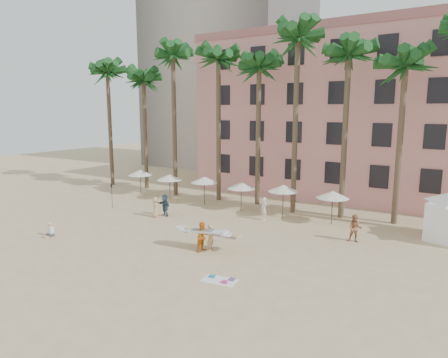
% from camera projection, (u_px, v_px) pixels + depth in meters
% --- Properties ---
extents(ground, '(120.00, 120.00, 0.00)m').
position_uv_depth(ground, '(151.00, 257.00, 24.03)').
color(ground, '#D1B789').
rests_on(ground, ground).
extents(pink_hotel, '(35.00, 14.00, 16.00)m').
position_uv_depth(pink_hotel, '(377.00, 117.00, 40.48)').
color(pink_hotel, '#E6978C').
rests_on(pink_hotel, ground).
extents(grey_tower, '(22.00, 18.00, 50.00)m').
position_uv_depth(grey_tower, '(230.00, 1.00, 60.79)').
color(grey_tower, '#A89E8E').
rests_on(grey_tower, ground).
extents(palm_row, '(44.40, 5.40, 16.30)m').
position_uv_depth(palm_row, '(272.00, 59.00, 33.96)').
color(palm_row, brown).
rests_on(palm_row, ground).
extents(umbrella_row, '(22.50, 2.70, 2.73)m').
position_uv_depth(umbrella_row, '(222.00, 182.00, 35.58)').
color(umbrella_row, '#332B23').
rests_on(umbrella_row, ground).
extents(beach_towel, '(1.93, 1.26, 0.14)m').
position_uv_depth(beach_towel, '(220.00, 280.00, 20.67)').
color(beach_towel, white).
rests_on(beach_towel, ground).
extents(carrier_yellow, '(3.49, 1.45, 1.68)m').
position_uv_depth(carrier_yellow, '(211.00, 235.00, 25.02)').
color(carrier_yellow, tan).
rests_on(carrier_yellow, ground).
extents(carrier_white, '(3.25, 1.11, 1.87)m').
position_uv_depth(carrier_white, '(203.00, 236.00, 24.82)').
color(carrier_white, orange).
rests_on(carrier_white, ground).
extents(beachgoers, '(16.46, 4.84, 1.88)m').
position_uv_depth(beachgoers, '(224.00, 212.00, 30.91)').
color(beachgoers, '#A66A45').
rests_on(beachgoers, ground).
extents(paddle, '(0.18, 0.04, 2.23)m').
position_uv_depth(paddle, '(112.00, 192.00, 35.68)').
color(paddle, black).
rests_on(paddle, ground).
extents(seated_man, '(0.42, 0.73, 0.95)m').
position_uv_depth(seated_man, '(50.00, 232.00, 27.76)').
color(seated_man, '#3F3F4C').
rests_on(seated_man, ground).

